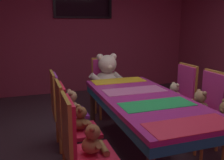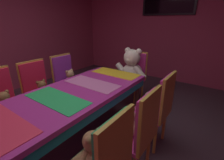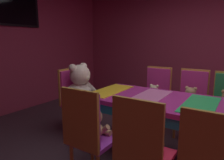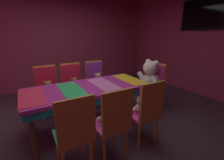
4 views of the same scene
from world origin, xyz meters
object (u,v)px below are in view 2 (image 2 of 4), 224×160
(banquet_table, at_px, (77,97))
(teddy_left_1, at_px, (43,90))
(teddy_left_0, at_px, (5,103))
(chair_left_0, at_px, (0,98))
(teddy_left_2, at_px, (71,79))
(chair_right_0, at_px, (108,159))
(teddy_right_1, at_px, (127,123))
(king_teddy_bear, at_px, (131,67))
(chair_left_2, at_px, (65,76))
(chair_right_2, at_px, (160,104))
(teddy_right_2, at_px, (149,103))
(chair_right_1, at_px, (141,128))
(throne_chair, at_px, (135,71))
(teddy_right_0, at_px, (93,150))
(chair_left_1, at_px, (37,86))

(banquet_table, distance_m, teddy_left_1, 0.74)
(teddy_left_0, bearing_deg, chair_left_0, 180.00)
(teddy_left_2, height_order, chair_right_0, chair_right_0)
(chair_left_0, bearing_deg, teddy_left_2, 82.39)
(teddy_left_2, distance_m, teddy_right_1, 1.58)
(king_teddy_bear, bearing_deg, teddy_left_0, -21.26)
(chair_left_2, xyz_separation_m, chair_right_2, (1.76, -0.01, 0.00))
(teddy_right_2, bearing_deg, teddy_left_2, -0.35)
(chair_right_2, height_order, king_teddy_bear, king_teddy_bear)
(chair_right_0, bearing_deg, chair_right_1, -94.03)
(chair_left_2, distance_m, throne_chair, 1.34)
(banquet_table, distance_m, throne_chair, 1.54)
(throne_chair, bearing_deg, chair_left_0, -23.10)
(teddy_right_1, relative_size, teddy_right_2, 1.11)
(chair_left_0, xyz_separation_m, chair_right_0, (1.74, 0.03, 0.00))
(teddy_right_0, height_order, teddy_right_1, teddy_right_0)
(teddy_left_2, height_order, chair_right_1, chair_right_1)
(chair_right_0, distance_m, teddy_right_1, 0.49)
(teddy_left_2, bearing_deg, chair_left_2, -180.00)
(chair_left_2, bearing_deg, king_teddy_bear, 43.55)
(chair_left_2, relative_size, teddy_right_1, 3.12)
(teddy_left_1, relative_size, teddy_right_0, 0.82)
(teddy_left_0, height_order, teddy_right_1, teddy_right_1)
(chair_right_2, bearing_deg, teddy_left_0, 33.09)
(banquet_table, distance_m, king_teddy_bear, 1.38)
(banquet_table, xyz_separation_m, teddy_left_2, (-0.74, 0.53, -0.07))
(teddy_left_0, xyz_separation_m, chair_right_1, (1.63, 0.50, 0.02))
(teddy_right_0, relative_size, chair_right_1, 0.34)
(chair_left_1, xyz_separation_m, chair_left_2, (-0.01, 0.55, 0.00))
(chair_right_0, height_order, throne_chair, same)
(teddy_left_0, height_order, teddy_right_2, same)
(chair_right_1, bearing_deg, chair_left_2, -17.49)
(chair_left_0, xyz_separation_m, chair_left_1, (0.00, 0.51, 0.00))
(chair_right_0, bearing_deg, chair_left_0, 0.98)
(chair_right_2, height_order, throne_chair, same)
(teddy_left_2, bearing_deg, chair_left_0, -97.61)
(chair_left_1, height_order, chair_right_0, same)
(teddy_left_1, relative_size, chair_right_1, 0.28)
(chair_left_0, bearing_deg, throne_chair, 66.90)
(teddy_right_2, bearing_deg, teddy_left_0, 35.55)
(teddy_left_1, bearing_deg, banquet_table, 1.22)
(chair_left_1, bearing_deg, king_teddy_bear, 57.73)
(chair_left_2, xyz_separation_m, teddy_right_0, (1.59, -1.03, -0.00))
(chair_left_0, relative_size, teddy_left_2, 3.23)
(chair_right_2, relative_size, king_teddy_bear, 1.51)
(teddy_left_0, distance_m, throne_chair, 2.20)
(chair_right_2, xyz_separation_m, king_teddy_bear, (-0.88, 0.85, 0.12))
(chair_right_2, bearing_deg, throne_chair, -49.30)
(chair_left_2, relative_size, chair_right_1, 1.00)
(chair_left_0, distance_m, chair_right_1, 1.84)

